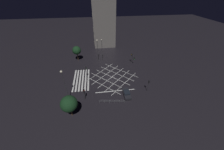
{
  "coord_description": "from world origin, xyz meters",
  "views": [
    {
      "loc": [
        33.19,
        -4.49,
        24.8
      ],
      "look_at": [
        0.0,
        0.0,
        0.81
      ],
      "focal_mm": 20.0,
      "sensor_mm": 36.0,
      "label": 1
    }
  ],
  "objects_px": {
    "traffic_light_nw_cross": "(132,56)",
    "street_lamp_west": "(97,46)",
    "street_lamp_east": "(63,79)",
    "street_tree_far": "(69,104)",
    "waiting_car": "(127,93)",
    "traffic_light_se_cross": "(84,93)",
    "traffic_light_ne_main": "(149,84)",
    "street_tree_near": "(77,50)",
    "street_lamp_far": "(102,47)",
    "traffic_light_median_south": "(86,70)",
    "traffic_light_nw_main": "(134,58)",
    "traffic_light_se_main": "(84,92)"
  },
  "relations": [
    {
      "from": "traffic_light_se_cross",
      "to": "traffic_light_ne_main",
      "type": "distance_m",
      "value": 17.68
    },
    {
      "from": "traffic_light_nw_main",
      "to": "street_lamp_far",
      "type": "xyz_separation_m",
      "value": [
        -3.79,
        -11.66,
        3.36
      ]
    },
    {
      "from": "street_lamp_east",
      "to": "traffic_light_nw_main",
      "type": "bearing_deg",
      "value": 125.71
    },
    {
      "from": "traffic_light_se_main",
      "to": "waiting_car",
      "type": "xyz_separation_m",
      "value": [
        0.19,
        11.29,
        -1.71
      ]
    },
    {
      "from": "traffic_light_nw_main",
      "to": "street_lamp_east",
      "type": "relative_size",
      "value": 0.36
    },
    {
      "from": "traffic_light_nw_main",
      "to": "traffic_light_ne_main",
      "type": "distance_m",
      "value": 15.77
    },
    {
      "from": "traffic_light_nw_main",
      "to": "street_tree_near",
      "type": "bearing_deg",
      "value": -104.44
    },
    {
      "from": "traffic_light_nw_main",
      "to": "street_lamp_west",
      "type": "xyz_separation_m",
      "value": [
        -4.32,
        -13.32,
        3.92
      ]
    },
    {
      "from": "street_lamp_east",
      "to": "street_tree_far",
      "type": "bearing_deg",
      "value": 15.81
    },
    {
      "from": "street_lamp_east",
      "to": "street_lamp_far",
      "type": "distance_m",
      "value": 22.39
    },
    {
      "from": "traffic_light_nw_cross",
      "to": "street_lamp_west",
      "type": "distance_m",
      "value": 13.73
    },
    {
      "from": "street_tree_near",
      "to": "street_tree_far",
      "type": "distance_m",
      "value": 26.9
    },
    {
      "from": "street_lamp_east",
      "to": "traffic_light_ne_main",
      "type": "bearing_deg",
      "value": 90.5
    },
    {
      "from": "street_tree_far",
      "to": "waiting_car",
      "type": "bearing_deg",
      "value": 108.69
    },
    {
      "from": "traffic_light_ne_main",
      "to": "street_tree_near",
      "type": "distance_m",
      "value": 30.12
    },
    {
      "from": "traffic_light_ne_main",
      "to": "street_tree_far",
      "type": "height_order",
      "value": "street_tree_far"
    },
    {
      "from": "street_lamp_far",
      "to": "waiting_car",
      "type": "relative_size",
      "value": 2.01
    },
    {
      "from": "street_tree_near",
      "to": "traffic_light_ne_main",
      "type": "bearing_deg",
      "value": 44.97
    },
    {
      "from": "traffic_light_se_main",
      "to": "street_lamp_west",
      "type": "relative_size",
      "value": 0.37
    },
    {
      "from": "traffic_light_nw_cross",
      "to": "waiting_car",
      "type": "xyz_separation_m",
      "value": [
        17.38,
        -5.94,
        -2.22
      ]
    },
    {
      "from": "traffic_light_se_cross",
      "to": "traffic_light_median_south",
      "type": "xyz_separation_m",
      "value": [
        -9.63,
        0.3,
        0.64
      ]
    },
    {
      "from": "traffic_light_median_south",
      "to": "street_tree_near",
      "type": "relative_size",
      "value": 0.74
    },
    {
      "from": "traffic_light_median_south",
      "to": "traffic_light_ne_main",
      "type": "bearing_deg",
      "value": -26.08
    },
    {
      "from": "traffic_light_ne_main",
      "to": "street_tree_near",
      "type": "height_order",
      "value": "street_tree_near"
    },
    {
      "from": "street_lamp_west",
      "to": "street_tree_far",
      "type": "height_order",
      "value": "street_lamp_west"
    },
    {
      "from": "street_lamp_far",
      "to": "street_tree_near",
      "type": "bearing_deg",
      "value": -100.02
    },
    {
      "from": "traffic_light_nw_cross",
      "to": "traffic_light_median_south",
      "type": "distance_m",
      "value": 18.83
    },
    {
      "from": "street_tree_near",
      "to": "street_tree_far",
      "type": "bearing_deg",
      "value": 1.65
    },
    {
      "from": "traffic_light_ne_main",
      "to": "street_lamp_west",
      "type": "height_order",
      "value": "street_lamp_west"
    },
    {
      "from": "traffic_light_nw_main",
      "to": "traffic_light_ne_main",
      "type": "bearing_deg",
      "value": -0.63
    },
    {
      "from": "traffic_light_se_cross",
      "to": "street_tree_near",
      "type": "distance_m",
      "value": 22.78
    },
    {
      "from": "street_lamp_east",
      "to": "street_tree_far",
      "type": "xyz_separation_m",
      "value": [
        5.42,
        1.53,
        -2.77
      ]
    },
    {
      "from": "street_lamp_far",
      "to": "street_tree_far",
      "type": "xyz_separation_m",
      "value": [
        25.16,
        -8.99,
        -1.88
      ]
    },
    {
      "from": "street_lamp_east",
      "to": "traffic_light_nw_cross",
      "type": "bearing_deg",
      "value": 127.73
    },
    {
      "from": "traffic_light_median_south",
      "to": "street_lamp_far",
      "type": "distance_m",
      "value": 12.79
    },
    {
      "from": "waiting_car",
      "to": "traffic_light_se_cross",
      "type": "bearing_deg",
      "value": 91.69
    },
    {
      "from": "street_tree_near",
      "to": "street_lamp_far",
      "type": "bearing_deg",
      "value": 79.98
    },
    {
      "from": "traffic_light_ne_main",
      "to": "street_lamp_west",
      "type": "distance_m",
      "value": 24.27
    },
    {
      "from": "traffic_light_se_main",
      "to": "street_tree_far",
      "type": "xyz_separation_m",
      "value": [
        4.99,
        -2.9,
        1.57
      ]
    },
    {
      "from": "traffic_light_se_cross",
      "to": "street_tree_far",
      "type": "bearing_deg",
      "value": -122.4
    },
    {
      "from": "traffic_light_nw_cross",
      "to": "traffic_light_median_south",
      "type": "relative_size",
      "value": 0.89
    },
    {
      "from": "street_tree_near",
      "to": "traffic_light_se_cross",
      "type": "bearing_deg",
      "value": 9.15
    },
    {
      "from": "street_tree_near",
      "to": "street_tree_far",
      "type": "height_order",
      "value": "street_tree_near"
    },
    {
      "from": "traffic_light_nw_main",
      "to": "waiting_car",
      "type": "distance_m",
      "value": 17.87
    },
    {
      "from": "traffic_light_nw_main",
      "to": "waiting_car",
      "type": "relative_size",
      "value": 0.74
    },
    {
      "from": "traffic_light_nw_cross",
      "to": "street_lamp_far",
      "type": "distance_m",
      "value": 11.9
    },
    {
      "from": "street_lamp_east",
      "to": "traffic_light_median_south",
      "type": "bearing_deg",
      "value": 151.75
    },
    {
      "from": "street_lamp_east",
      "to": "traffic_light_se_cross",
      "type": "bearing_deg",
      "value": 77.72
    },
    {
      "from": "traffic_light_nw_cross",
      "to": "traffic_light_nw_main",
      "type": "distance_m",
      "value": 1.05
    },
    {
      "from": "traffic_light_nw_main",
      "to": "street_tree_far",
      "type": "distance_m",
      "value": 29.76
    }
  ]
}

